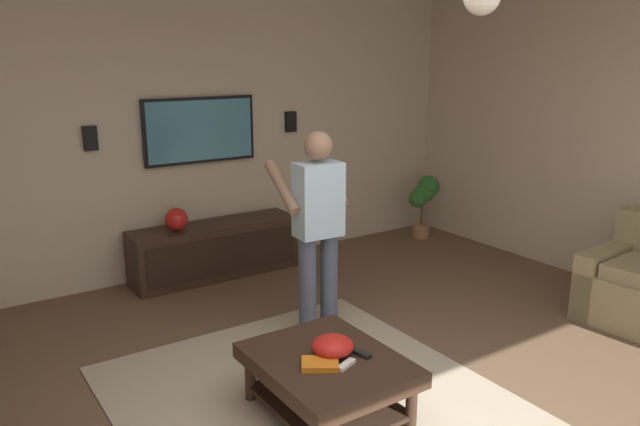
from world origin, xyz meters
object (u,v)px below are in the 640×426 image
(potted_plant_short, at_px, (425,195))
(wall_speaker_right, at_px, (90,138))
(vase_round, at_px, (176,219))
(wall_speaker_left, at_px, (291,122))
(tv, at_px, (200,130))
(coffee_table, at_px, (327,373))
(person_standing, at_px, (317,221))
(remote_grey, at_px, (335,348))
(book, at_px, (320,364))
(media_console, at_px, (215,250))
(bowl, at_px, (333,346))
(remote_white, at_px, (346,365))
(remote_black, at_px, (361,353))

(potted_plant_short, height_order, wall_speaker_right, wall_speaker_right)
(vase_round, height_order, wall_speaker_left, wall_speaker_left)
(tv, bearing_deg, coffee_table, -9.16)
(vase_round, xyz_separation_m, wall_speaker_left, (0.27, -1.46, 0.82))
(person_standing, xyz_separation_m, wall_speaker_left, (1.91, -0.92, 0.55))
(remote_grey, xyz_separation_m, wall_speaker_left, (2.90, -1.44, 1.07))
(book, bearing_deg, person_standing, -90.44)
(media_console, xyz_separation_m, person_standing, (-1.66, -0.14, 0.66))
(bowl, distance_m, wall_speaker_left, 3.45)
(media_console, bearing_deg, remote_white, -8.90)
(media_console, bearing_deg, tv, -180.00)
(potted_plant_short, height_order, remote_black, potted_plant_short)
(bowl, distance_m, remote_grey, 0.08)
(potted_plant_short, distance_m, book, 4.16)
(person_standing, bearing_deg, remote_black, 162.75)
(remote_black, bearing_deg, wall_speaker_right, 3.20)
(remote_grey, xyz_separation_m, vase_round, (2.63, 0.01, 0.25))
(book, bearing_deg, potted_plant_short, -109.20)
(person_standing, relative_size, remote_grey, 10.93)
(coffee_table, bearing_deg, tv, -9.16)
(person_standing, relative_size, book, 7.45)
(person_standing, height_order, remote_grey, person_standing)
(remote_white, height_order, book, book)
(book, bearing_deg, wall_speaker_left, -86.04)
(media_console, distance_m, book, 2.84)
(media_console, height_order, tv, tv)
(remote_black, bearing_deg, potted_plant_short, -59.81)
(person_standing, bearing_deg, potted_plant_short, -56.47)
(remote_white, bearing_deg, potted_plant_short, 19.59)
(book, height_order, wall_speaker_left, wall_speaker_left)
(coffee_table, bearing_deg, bowl, -77.83)
(remote_black, height_order, wall_speaker_left, wall_speaker_left)
(remote_grey, distance_m, vase_round, 2.64)
(remote_black, distance_m, wall_speaker_left, 3.50)
(remote_white, xyz_separation_m, vase_round, (2.84, -0.05, 0.25))
(potted_plant_short, relative_size, remote_grey, 5.18)
(bowl, distance_m, remote_black, 0.18)
(tv, distance_m, wall_speaker_left, 1.06)
(book, bearing_deg, coffee_table, -112.17)
(wall_speaker_left, bearing_deg, remote_black, 156.08)
(media_console, xyz_separation_m, remote_white, (-2.86, 0.45, 0.14))
(remote_grey, bearing_deg, coffee_table, -165.37)
(book, distance_m, wall_speaker_left, 3.60)
(remote_white, height_order, wall_speaker_left, wall_speaker_left)
(person_standing, xyz_separation_m, potted_plant_short, (1.47, -2.54, -0.39))
(media_console, bearing_deg, wall_speaker_right, -103.50)
(tv, distance_m, book, 3.24)
(vase_round, bearing_deg, remote_black, -177.76)
(remote_black, bearing_deg, tv, -16.42)
(tv, relative_size, potted_plant_short, 1.50)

